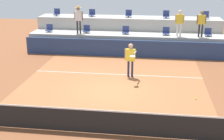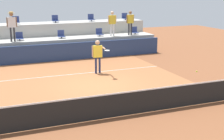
{
  "view_description": "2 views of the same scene",
  "coord_description": "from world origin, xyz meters",
  "px_view_note": "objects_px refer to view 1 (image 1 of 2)",
  "views": [
    {
      "loc": [
        1.93,
        -13.58,
        5.52
      ],
      "look_at": [
        0.11,
        -0.35,
        1.15
      ],
      "focal_mm": 50.6,
      "sensor_mm": 36.0,
      "label": 1
    },
    {
      "loc": [
        -4.89,
        -14.13,
        4.48
      ],
      "look_at": [
        0.52,
        -0.5,
        0.81
      ],
      "focal_mm": 52.88,
      "sensor_mm": 36.0,
      "label": 2
    }
  ],
  "objects_px": {
    "spectator_leaning_on_rail": "(180,21)",
    "stadium_chair_upper_left": "(92,13)",
    "stadium_chair_lower_left": "(86,30)",
    "stadium_chair_upper_far_right": "(206,16)",
    "stadium_chair_lower_right": "(166,32)",
    "tennis_player": "(131,57)",
    "spectator_in_grey": "(201,21)",
    "stadium_chair_upper_center": "(129,14)",
    "tennis_ball": "(196,99)",
    "stadium_chair_upper_far_left": "(57,13)",
    "stadium_chair_lower_center": "(126,31)",
    "stadium_chair_lower_far_right": "(208,33)",
    "spectator_with_hat": "(78,17)",
    "stadium_chair_upper_right": "(166,15)",
    "stadium_chair_lower_far_left": "(49,29)"
  },
  "relations": [
    {
      "from": "stadium_chair_upper_far_left",
      "to": "stadium_chair_lower_far_left",
      "type": "bearing_deg",
      "value": -90.53
    },
    {
      "from": "stadium_chair_lower_center",
      "to": "stadium_chair_upper_right",
      "type": "height_order",
      "value": "stadium_chair_upper_right"
    },
    {
      "from": "spectator_leaning_on_rail",
      "to": "stadium_chair_upper_left",
      "type": "bearing_deg",
      "value": 160.35
    },
    {
      "from": "stadium_chair_upper_center",
      "to": "tennis_ball",
      "type": "bearing_deg",
      "value": -73.61
    },
    {
      "from": "stadium_chair_lower_right",
      "to": "stadium_chair_upper_left",
      "type": "height_order",
      "value": "stadium_chair_upper_left"
    },
    {
      "from": "stadium_chair_upper_left",
      "to": "tennis_player",
      "type": "height_order",
      "value": "stadium_chair_upper_left"
    },
    {
      "from": "tennis_player",
      "to": "tennis_ball",
      "type": "relative_size",
      "value": 26.56
    },
    {
      "from": "stadium_chair_upper_far_right",
      "to": "spectator_leaning_on_rail",
      "type": "bearing_deg",
      "value": -131.25
    },
    {
      "from": "stadium_chair_lower_right",
      "to": "spectator_in_grey",
      "type": "xyz_separation_m",
      "value": [
        2.15,
        -0.38,
        0.8
      ]
    },
    {
      "from": "stadium_chair_lower_center",
      "to": "stadium_chair_lower_right",
      "type": "height_order",
      "value": "same"
    },
    {
      "from": "stadium_chair_lower_center",
      "to": "stadium_chair_upper_far_left",
      "type": "relative_size",
      "value": 1.0
    },
    {
      "from": "spectator_with_hat",
      "to": "tennis_player",
      "type": "bearing_deg",
      "value": -50.98
    },
    {
      "from": "stadium_chair_lower_right",
      "to": "spectator_in_grey",
      "type": "relative_size",
      "value": 0.31
    },
    {
      "from": "stadium_chair_lower_center",
      "to": "tennis_player",
      "type": "bearing_deg",
      "value": -81.67
    },
    {
      "from": "stadium_chair_upper_far_right",
      "to": "tennis_player",
      "type": "bearing_deg",
      "value": -123.64
    },
    {
      "from": "stadium_chair_lower_left",
      "to": "tennis_ball",
      "type": "bearing_deg",
      "value": -58.36
    },
    {
      "from": "spectator_in_grey",
      "to": "stadium_chair_upper_far_right",
      "type": "bearing_deg",
      "value": 75.45
    },
    {
      "from": "stadium_chair_lower_left",
      "to": "stadium_chair_lower_right",
      "type": "distance_m",
      "value": 5.35
    },
    {
      "from": "stadium_chair_lower_left",
      "to": "stadium_chair_lower_center",
      "type": "bearing_deg",
      "value": 0.0
    },
    {
      "from": "spectator_with_hat",
      "to": "spectator_in_grey",
      "type": "xyz_separation_m",
      "value": [
        7.93,
        -0.0,
        -0.13
      ]
    },
    {
      "from": "stadium_chair_lower_right",
      "to": "stadium_chair_upper_far_left",
      "type": "xyz_separation_m",
      "value": [
        -7.96,
        1.8,
        0.85
      ]
    },
    {
      "from": "stadium_chair_upper_far_right",
      "to": "spectator_in_grey",
      "type": "relative_size",
      "value": 0.31
    },
    {
      "from": "stadium_chair_upper_far_left",
      "to": "tennis_ball",
      "type": "distance_m",
      "value": 14.81
    },
    {
      "from": "stadium_chair_upper_far_left",
      "to": "stadium_chair_upper_center",
      "type": "relative_size",
      "value": 1.0
    },
    {
      "from": "stadium_chair_lower_far_left",
      "to": "spectator_with_hat",
      "type": "relative_size",
      "value": 0.28
    },
    {
      "from": "stadium_chair_upper_far_left",
      "to": "stadium_chair_upper_far_right",
      "type": "relative_size",
      "value": 1.0
    },
    {
      "from": "stadium_chair_upper_left",
      "to": "stadium_chair_upper_right",
      "type": "height_order",
      "value": "same"
    },
    {
      "from": "stadium_chair_upper_far_left",
      "to": "stadium_chair_upper_right",
      "type": "bearing_deg",
      "value": 0.0
    },
    {
      "from": "tennis_ball",
      "to": "stadium_chair_upper_left",
      "type": "bearing_deg",
      "value": 117.46
    },
    {
      "from": "spectator_with_hat",
      "to": "tennis_ball",
      "type": "distance_m",
      "value": 11.79
    },
    {
      "from": "stadium_chair_lower_right",
      "to": "spectator_leaning_on_rail",
      "type": "bearing_deg",
      "value": -25.72
    },
    {
      "from": "stadium_chair_lower_center",
      "to": "stadium_chair_upper_far_left",
      "type": "height_order",
      "value": "stadium_chair_upper_far_left"
    },
    {
      "from": "stadium_chair_lower_far_left",
      "to": "tennis_ball",
      "type": "xyz_separation_m",
      "value": [
        8.81,
        -10.04,
        -0.46
      ]
    },
    {
      "from": "stadium_chair_lower_far_left",
      "to": "stadium_chair_lower_right",
      "type": "bearing_deg",
      "value": 0.0
    },
    {
      "from": "stadium_chair_lower_center",
      "to": "stadium_chair_upper_right",
      "type": "bearing_deg",
      "value": 33.88
    },
    {
      "from": "stadium_chair_lower_right",
      "to": "stadium_chair_upper_left",
      "type": "xyz_separation_m",
      "value": [
        -5.32,
        1.8,
        0.85
      ]
    },
    {
      "from": "spectator_leaning_on_rail",
      "to": "stadium_chair_lower_center",
      "type": "bearing_deg",
      "value": 173.69
    },
    {
      "from": "stadium_chair_upper_left",
      "to": "stadium_chair_upper_far_left",
      "type": "bearing_deg",
      "value": 180.0
    },
    {
      "from": "stadium_chair_lower_left",
      "to": "stadium_chair_upper_left",
      "type": "distance_m",
      "value": 1.99
    },
    {
      "from": "tennis_player",
      "to": "spectator_in_grey",
      "type": "xyz_separation_m",
      "value": [
        4.06,
        4.78,
        1.15
      ]
    },
    {
      "from": "stadium_chair_lower_far_right",
      "to": "stadium_chair_upper_far_right",
      "type": "xyz_separation_m",
      "value": [
        0.02,
        1.8,
        0.85
      ]
    },
    {
      "from": "stadium_chair_upper_center",
      "to": "stadium_chair_upper_far_right",
      "type": "distance_m",
      "value": 5.36
    },
    {
      "from": "stadium_chair_upper_center",
      "to": "stadium_chair_upper_right",
      "type": "distance_m",
      "value": 2.66
    },
    {
      "from": "stadium_chair_lower_left",
      "to": "stadium_chair_upper_center",
      "type": "height_order",
      "value": "stadium_chair_upper_center"
    },
    {
      "from": "stadium_chair_upper_far_left",
      "to": "stadium_chair_upper_left",
      "type": "height_order",
      "value": "same"
    },
    {
      "from": "stadium_chair_upper_far_left",
      "to": "stadium_chair_lower_center",
      "type": "bearing_deg",
      "value": -18.8
    },
    {
      "from": "stadium_chair_lower_right",
      "to": "stadium_chair_upper_right",
      "type": "xyz_separation_m",
      "value": [
        0.01,
        1.8,
        0.85
      ]
    },
    {
      "from": "stadium_chair_lower_left",
      "to": "stadium_chair_upper_far_right",
      "type": "xyz_separation_m",
      "value": [
        8.07,
        1.8,
        0.85
      ]
    },
    {
      "from": "stadium_chair_upper_left",
      "to": "stadium_chair_upper_center",
      "type": "distance_m",
      "value": 2.67
    },
    {
      "from": "spectator_with_hat",
      "to": "stadium_chair_lower_far_left",
      "type": "bearing_deg",
      "value": 170.06
    }
  ]
}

